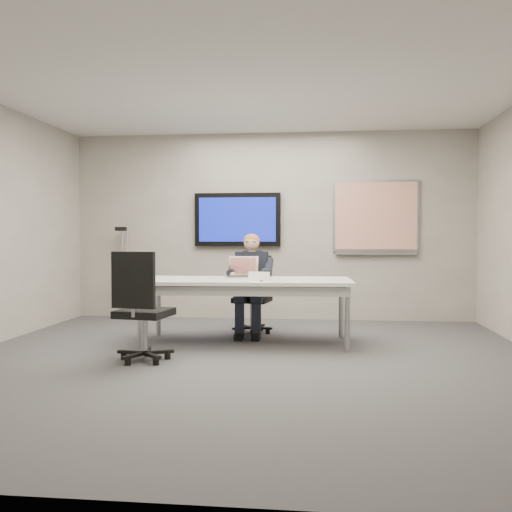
# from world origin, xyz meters

# --- Properties ---
(floor) EXTENTS (6.00, 6.00, 0.02)m
(floor) POSITION_xyz_m (0.00, 0.00, 0.00)
(floor) COLOR #3D3D40
(floor) RESTS_ON ground
(ceiling) EXTENTS (6.00, 6.00, 0.02)m
(ceiling) POSITION_xyz_m (0.00, 0.00, 2.80)
(ceiling) COLOR silver
(ceiling) RESTS_ON wall_back
(wall_back) EXTENTS (6.00, 0.02, 2.80)m
(wall_back) POSITION_xyz_m (0.00, 3.00, 1.40)
(wall_back) COLOR gray
(wall_back) RESTS_ON ground
(wall_front) EXTENTS (6.00, 0.02, 2.80)m
(wall_front) POSITION_xyz_m (0.00, -3.00, 1.40)
(wall_front) COLOR gray
(wall_front) RESTS_ON ground
(conference_table) EXTENTS (2.48, 1.12, 0.75)m
(conference_table) POSITION_xyz_m (-0.12, 1.00, 0.67)
(conference_table) COLOR silver
(conference_table) RESTS_ON ground
(tv_display) EXTENTS (1.30, 0.09, 0.80)m
(tv_display) POSITION_xyz_m (-0.50, 2.95, 1.50)
(tv_display) COLOR black
(tv_display) RESTS_ON wall_back
(whiteboard) EXTENTS (1.25, 0.08, 1.10)m
(whiteboard) POSITION_xyz_m (1.55, 2.97, 1.53)
(whiteboard) COLOR #93959B
(whiteboard) RESTS_ON wall_back
(office_chair_far) EXTENTS (0.55, 0.55, 1.00)m
(office_chair_far) POSITION_xyz_m (-0.12, 1.74, 0.31)
(office_chair_far) COLOR black
(office_chair_far) RESTS_ON ground
(office_chair_near) EXTENTS (0.60, 0.60, 1.10)m
(office_chair_near) POSITION_xyz_m (-1.02, -0.09, 0.34)
(office_chair_near) COLOR black
(office_chair_near) RESTS_ON ground
(seated_person) EXTENTS (0.41, 0.70, 1.28)m
(seated_person) POSITION_xyz_m (-0.13, 1.50, 0.52)
(seated_person) COLOR #1C222F
(seated_person) RESTS_ON office_chair_far
(crutch) EXTENTS (0.32, 0.51, 1.45)m
(crutch) POSITION_xyz_m (-2.24, 2.82, 0.71)
(crutch) COLOR #999AA0
(crutch) RESTS_ON ground
(laptop) EXTENTS (0.41, 0.41, 0.26)m
(laptop) POSITION_xyz_m (-0.20, 1.23, 0.82)
(laptop) COLOR #BDBDBF
(laptop) RESTS_ON conference_table
(name_tent) EXTENTS (0.26, 0.12, 0.10)m
(name_tent) POSITION_xyz_m (0.05, 0.80, 0.80)
(name_tent) COLOR white
(name_tent) RESTS_ON conference_table
(pen) EXTENTS (0.02, 0.15, 0.01)m
(pen) POSITION_xyz_m (0.09, 0.69, 0.76)
(pen) COLOR black
(pen) RESTS_ON conference_table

